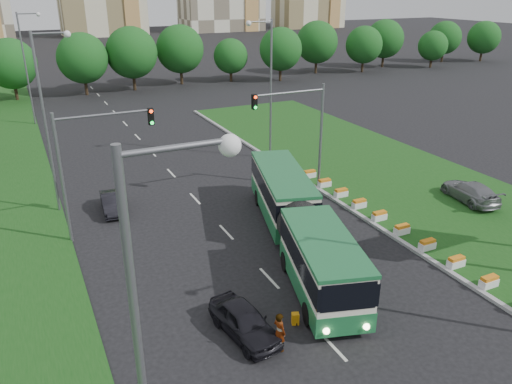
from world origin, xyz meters
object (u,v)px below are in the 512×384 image
car_left_near (244,321)px  car_median (470,191)px  pedestrian (279,332)px  traffic_mast_left (88,154)px  traffic_mast_median (303,122)px  shopping_trolley (295,319)px  car_left_far (112,203)px  articulated_bus (294,221)px

car_left_near → car_median: 21.70m
pedestrian → traffic_mast_left: bearing=6.8°
traffic_mast_median → shopping_trolley: 17.12m
shopping_trolley → traffic_mast_left: bearing=137.1°
traffic_mast_median → car_left_far: bearing=170.2°
car_median → car_left_far: bearing=-12.7°
car_left_near → shopping_trolley: bearing=-16.1°
traffic_mast_median → car_median: (9.81, -7.22, -4.48)m
articulated_bus → shopping_trolley: size_ratio=30.56×
traffic_mast_median → shopping_trolley: (-8.48, -13.99, -5.07)m
traffic_mast_median → shopping_trolley: size_ratio=13.94×
car_median → articulated_bus: bearing=11.2°
car_median → car_left_near: bearing=26.8°
car_left_far → pedestrian: 17.93m
car_left_near → pedestrian: 1.81m
car_left_far → articulated_bus: bearing=-44.7°
car_left_near → traffic_mast_median: bearing=43.0°
traffic_mast_median → pedestrian: bearing=-123.3°
traffic_mast_median → shopping_trolley: bearing=-121.2°
traffic_mast_median → pedestrian: traffic_mast_median is taller
pedestrian → shopping_trolley: 2.02m
car_left_near → pedestrian: (0.94, -1.53, 0.20)m
articulated_bus → car_left_far: size_ratio=4.51×
car_left_near → shopping_trolley: 2.49m
car_median → shopping_trolley: (-18.29, -6.77, -0.58)m
traffic_mast_left → car_median: size_ratio=1.62×
articulated_bus → pedestrian: bearing=-107.3°
traffic_mast_left → articulated_bus: traffic_mast_left is taller
car_median → shopping_trolley: car_median is taller
articulated_bus → car_left_near: size_ratio=4.17×
traffic_mast_median → car_left_near: bearing=-128.6°
car_left_near → pedestrian: pedestrian is taller
car_left_far → car_median: (23.46, -9.57, 0.23)m
car_left_near → shopping_trolley: car_left_near is taller
traffic_mast_left → car_left_far: traffic_mast_left is taller
traffic_mast_left → articulated_bus: bearing=-33.2°
traffic_mast_left → car_left_far: size_ratio=2.06×
car_left_near → car_median: size_ratio=0.85×
pedestrian → shopping_trolley: size_ratio=3.19×
car_median → traffic_mast_left: bearing=-4.5°
shopping_trolley → car_median: bearing=40.2°
shopping_trolley → car_left_far: bearing=127.5°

